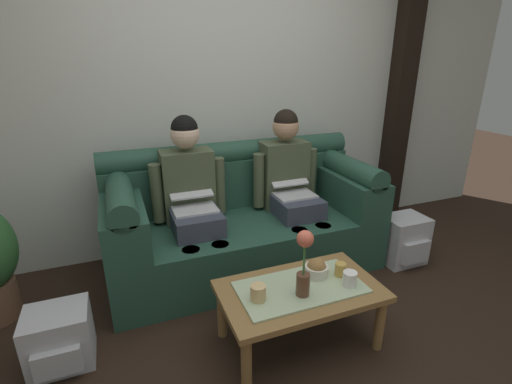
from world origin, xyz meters
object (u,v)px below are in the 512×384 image
cup_near_left (350,279)px  cup_far_center (258,293)px  cup_near_right (340,269)px  flower_vase (304,262)px  snack_bowl (316,269)px  coffee_table (300,295)px  backpack_left (59,339)px  couch (243,221)px  person_right (289,181)px  person_left (191,194)px  backpack_right (404,240)px

cup_near_left → cup_far_center: 0.54m
cup_near_right → flower_vase: bearing=-164.0°
snack_bowl → flower_vase: bearing=-140.0°
flower_vase → cup_far_center: bearing=169.0°
coffee_table → cup_far_center: (-0.27, -0.02, 0.10)m
cup_far_center → backpack_left: (-1.03, 0.35, -0.27)m
couch → person_right: size_ratio=1.68×
flower_vase → person_left: bearing=109.8°
coffee_table → cup_near_left: cup_near_left is taller
cup_near_left → cup_near_right: bearing=86.0°
person_left → cup_far_center: person_left is taller
person_right → backpack_right: bearing=-29.3°
person_right → snack_bowl: size_ratio=8.73×
flower_vase → cup_near_left: bearing=-3.7°
snack_bowl → coffee_table: bearing=-153.6°
cup_near_left → backpack_left: bearing=165.0°
person_right → cup_near_right: 0.99m
person_left → backpack_left: size_ratio=3.71×
snack_bowl → cup_near_left: 0.20m
snack_bowl → backpack_left: bearing=169.7°
backpack_right → cup_near_right: bearing=-152.6°
person_left → snack_bowl: 1.08m
backpack_left → cup_near_right: bearing=-11.4°
person_left → person_right: (0.80, 0.00, -0.00)m
couch → coffee_table: couch is taller
backpack_left → backpack_right: backpack_right is taller
person_right → cup_far_center: (-0.67, -1.00, -0.23)m
flower_vase → cup_near_left: 0.33m
backpack_right → cup_near_left: bearing=-148.1°
backpack_right → flower_vase: bearing=-155.1°
cup_near_right → cup_far_center: 0.54m
flower_vase → backpack_right: flower_vase is taller
person_left → backpack_right: person_left is taller
snack_bowl → backpack_left: snack_bowl is taller
flower_vase → backpack_right: size_ratio=0.98×
cup_near_right → backpack_right: size_ratio=0.20×
person_right → flower_vase: (-0.43, -1.04, -0.07)m
couch → cup_far_center: size_ratio=23.69×
person_right → cup_near_left: 1.10m
backpack_left → snack_bowl: bearing=-10.3°
couch → coffee_table: (0.00, -0.98, -0.05)m
cup_far_center → cup_near_left: bearing=-7.1°
coffee_table → snack_bowl: snack_bowl is taller
flower_vase → backpack_right: bearing=24.9°
cup_far_center → cup_near_right: bearing=4.1°
person_left → cup_near_right: size_ratio=15.17×
person_right → cup_near_left: (-0.14, -1.06, -0.23)m
couch → cup_near_left: 1.10m
flower_vase → snack_bowl: 0.27m
person_left → backpack_left: bearing=-144.3°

